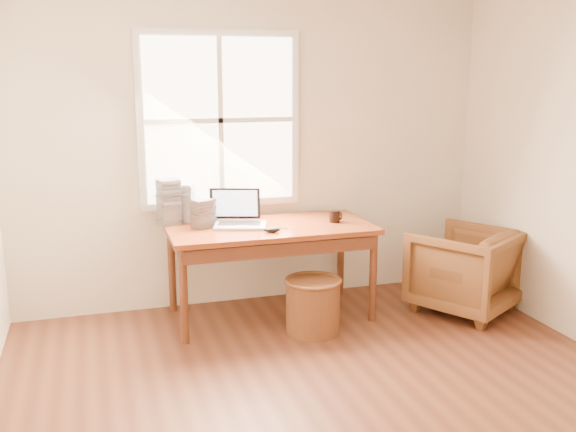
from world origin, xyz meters
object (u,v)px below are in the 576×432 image
at_px(armchair, 464,270).
at_px(cd_stack_a, 184,203).
at_px(desk, 270,228).
at_px(laptop, 240,208).
at_px(coffee_mug, 335,216).
at_px(wicker_stool, 313,306).

height_order(armchair, cd_stack_a, cd_stack_a).
bearing_deg(desk, laptop, 173.69).
height_order(laptop, coffee_mug, laptop).
relative_size(desk, laptop, 3.83).
bearing_deg(coffee_mug, wicker_stool, -123.06).
xyz_separation_m(wicker_stool, cd_stack_a, (-0.84, 0.74, 0.70)).
relative_size(wicker_stool, laptop, 0.97).
distance_m(laptop, coffee_mug, 0.77).
distance_m(desk, wicker_stool, 0.71).
xyz_separation_m(armchair, laptop, (-1.78, 0.38, 0.55)).
distance_m(wicker_stool, coffee_mug, 0.77).
relative_size(desk, coffee_mug, 16.54).
relative_size(wicker_stool, coffee_mug, 4.20).
height_order(wicker_stool, laptop, laptop).
bearing_deg(armchair, cd_stack_a, -48.40).
bearing_deg(wicker_stool, coffee_mug, 50.50).
distance_m(wicker_stool, cd_stack_a, 1.32).
bearing_deg(cd_stack_a, armchair, -17.33).
bearing_deg(armchair, coffee_mug, -48.08).
bearing_deg(wicker_stool, laptop, 135.43).
relative_size(armchair, cd_stack_a, 2.48).
relative_size(armchair, wicker_stool, 1.87).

